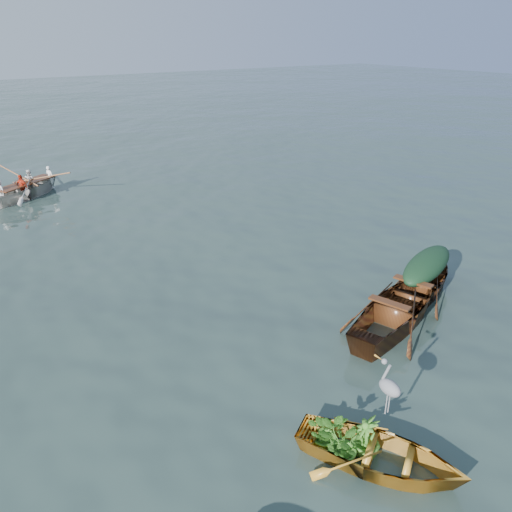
{
  "coord_description": "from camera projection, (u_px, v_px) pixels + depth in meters",
  "views": [
    {
      "loc": [
        -6.76,
        -6.53,
        5.87
      ],
      "look_at": [
        -0.11,
        3.32,
        0.5
      ],
      "focal_mm": 35.0,
      "sensor_mm": 36.0,
      "label": 1
    }
  ],
  "objects": [
    {
      "name": "rowers",
      "position": [
        24.0,
        174.0,
        18.94
      ],
      "size": [
        3.29,
        2.74,
        0.76
      ],
      "primitive_type": "imported",
      "rotation": [
        0.0,
        0.0,
        2.15
      ],
      "color": "silver",
      "rests_on": "rowed_boat"
    },
    {
      "name": "green_tarp_cover",
      "position": [
        427.0,
        264.0,
        11.9
      ],
      "size": [
        2.6,
        1.59,
        0.52
      ],
      "primitive_type": "ellipsoid",
      "rotation": [
        0.0,
        0.0,
        1.93
      ],
      "color": "#16371B",
      "rests_on": "green_tarp_boat"
    },
    {
      "name": "oars",
      "position": [
        26.0,
        183.0,
        19.08
      ],
      "size": [
        1.93,
        2.5,
        0.06
      ],
      "primitive_type": null,
      "rotation": [
        0.0,
        0.0,
        2.15
      ],
      "color": "brown",
      "rests_on": "rowed_boat"
    },
    {
      "name": "open_wooden_boat",
      "position": [
        398.0,
        323.0,
        11.01
      ],
      "size": [
        5.33,
        3.05,
        1.23
      ],
      "primitive_type": "imported",
      "rotation": [
        0.0,
        0.0,
        1.88
      ],
      "color": "#533114",
      "rests_on": "ground"
    },
    {
      "name": "dinghy_weeds",
      "position": [
        346.0,
        416.0,
        7.31
      ],
      "size": [
        1.06,
        1.13,
        0.6
      ],
      "primitive_type": "imported",
      "rotation": [
        0.0,
        0.0,
        0.54
      ],
      "color": "#36721E",
      "rests_on": "yellow_dinghy"
    },
    {
      "name": "ground",
      "position": [
        346.0,
        328.0,
        10.8
      ],
      "size": [
        140.0,
        140.0,
        0.0
      ],
      "primitive_type": "plane",
      "color": "#2F413C",
      "rests_on": "ground"
    },
    {
      "name": "thwart_benches",
      "position": [
        401.0,
        297.0,
        10.74
      ],
      "size": [
        2.71,
        1.68,
        0.04
      ],
      "primitive_type": null,
      "rotation": [
        0.0,
        0.0,
        1.88
      ],
      "color": "#462310",
      "rests_on": "open_wooden_boat"
    },
    {
      "name": "rowed_boat",
      "position": [
        29.0,
        197.0,
        19.32
      ],
      "size": [
        4.49,
        3.59,
        1.08
      ],
      "primitive_type": "imported",
      "rotation": [
        0.0,
        0.0,
        2.15
      ],
      "color": "silver",
      "rests_on": "ground"
    },
    {
      "name": "heron",
      "position": [
        389.0,
        396.0,
        7.49
      ],
      "size": [
        0.45,
        0.49,
        0.92
      ],
      "primitive_type": null,
      "rotation": [
        0.0,
        0.0,
        0.54
      ],
      "color": "gray",
      "rests_on": "yellow_dinghy"
    },
    {
      "name": "green_tarp_boat",
      "position": [
        422.0,
        293.0,
        12.23
      ],
      "size": [
        4.73,
        2.9,
        1.06
      ],
      "primitive_type": "imported",
      "rotation": [
        0.0,
        0.0,
        1.93
      ],
      "color": "#522D13",
      "rests_on": "ground"
    },
    {
      "name": "yellow_dinghy",
      "position": [
        378.0,
        466.0,
        7.38
      ],
      "size": [
        2.75,
        3.35,
        0.83
      ],
      "primitive_type": "imported",
      "rotation": [
        0.0,
        0.0,
        0.54
      ],
      "color": "#C18425",
      "rests_on": "ground"
    }
  ]
}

